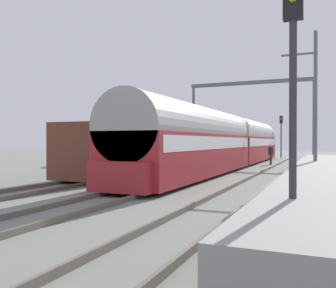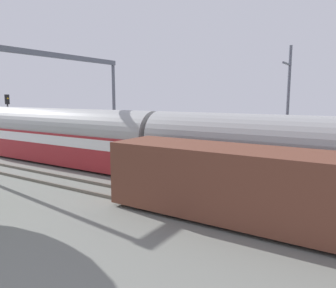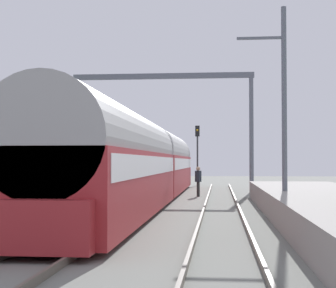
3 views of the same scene
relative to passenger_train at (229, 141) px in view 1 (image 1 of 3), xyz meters
name	(u,v)px [view 1 (image 1 of 3)]	position (x,y,z in m)	size (l,w,h in m)	color
ground	(168,184)	(0.00, -11.92, -1.97)	(120.00, 120.00, 0.00)	slate
track_far_west	(99,179)	(-3.81, -11.92, -1.89)	(1.51, 60.00, 0.16)	#645B50
track_west	(168,182)	(0.00, -11.92, -1.89)	(1.52, 60.00, 0.16)	#645B50
track_east	(251,186)	(3.81, -11.92, -1.89)	(1.51, 60.00, 0.16)	#645B50
passenger_train	(229,141)	(0.00, 0.00, 0.00)	(2.93, 32.85, 3.82)	maroon
freight_car	(138,149)	(-3.81, -7.64, -0.50)	(2.80, 13.00, 2.70)	brown
person_crossing	(271,152)	(2.51, 4.30, -0.94)	(0.37, 0.46, 1.73)	#2B2B2B
railway_signal_near	(293,71)	(6.12, -20.36, 1.31)	(0.36, 0.30, 5.14)	#2D2D33
railway_signal_far	(281,131)	(1.92, 18.11, 1.24)	(0.36, 0.30, 5.02)	#2D2D33
catenary_gantry	(250,104)	(0.00, 8.46, 3.62)	(12.03, 0.28, 7.86)	#575C69
catenary_pole_east_mid	(314,101)	(6.17, -6.01, 2.18)	(1.90, 0.20, 8.00)	#575C69
tree_west_background	(142,117)	(-10.24, 5.34, 2.42)	(4.78, 4.78, 6.80)	#4C3826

